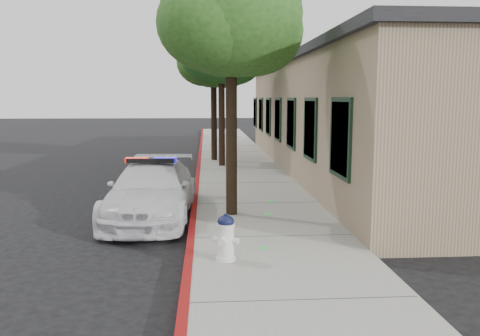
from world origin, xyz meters
name	(u,v)px	position (x,y,z in m)	size (l,w,h in m)	color
ground	(188,245)	(0.00, 0.00, 0.00)	(120.00, 120.00, 0.00)	black
sidewalk	(256,206)	(1.60, 3.00, 0.07)	(3.20, 60.00, 0.15)	gray
red_curb	(195,207)	(0.06, 3.00, 0.08)	(0.14, 60.00, 0.16)	maroon
clapboard_building	(375,116)	(6.69, 9.00, 2.13)	(7.30, 20.89, 4.24)	#998964
police_car	(152,190)	(-0.90, 2.20, 0.66)	(2.04, 4.58, 1.42)	silver
fire_hydrant	(226,237)	(0.67, -1.34, 0.54)	(0.44, 0.39, 0.77)	white
street_tree_near	(232,22)	(0.94, 1.87, 4.41)	(3.24, 3.12, 5.71)	black
street_tree_mid	(222,54)	(0.99, 10.07, 4.43)	(3.21, 2.97, 5.67)	black
street_tree_far	(214,61)	(0.73, 11.77, 4.31)	(3.18, 2.92, 5.53)	black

